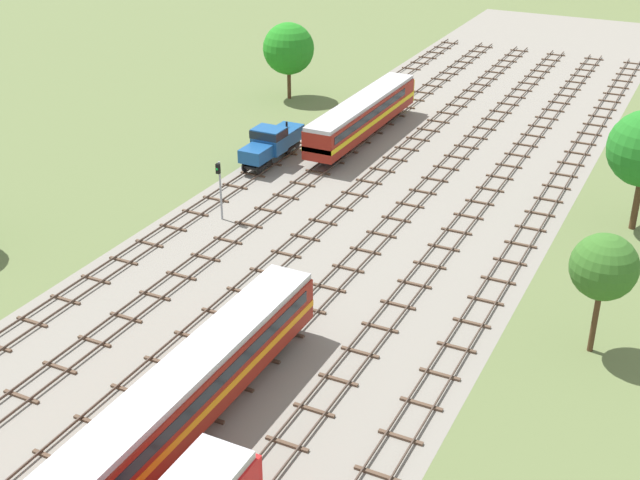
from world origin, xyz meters
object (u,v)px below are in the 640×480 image
at_px(passenger_coach_centre_near, 187,390).
at_px(diesel_railcar_left_midfar, 363,114).
at_px(shunter_loco_far_left_mid, 271,141).
at_px(signal_post_nearest, 220,183).

relative_size(passenger_coach_centre_near, diesel_railcar_left_midfar, 1.07).
bearing_deg(diesel_railcar_left_midfar, shunter_loco_far_left_mid, -118.00).
bearing_deg(passenger_coach_centre_near, signal_post_nearest, 118.80).
distance_m(passenger_coach_centre_near, diesel_railcar_left_midfar, 45.00).
height_order(passenger_coach_centre_near, signal_post_nearest, signal_post_nearest).
relative_size(passenger_coach_centre_near, shunter_loco_far_left_mid, 2.60).
bearing_deg(shunter_loco_far_left_mid, passenger_coach_centre_near, -67.03).
bearing_deg(shunter_loco_far_left_mid, diesel_railcar_left_midfar, 62.00).
distance_m(passenger_coach_centre_near, shunter_loco_far_left_mid, 37.69).
xyz_separation_m(shunter_loco_far_left_mid, diesel_railcar_left_midfar, (4.90, 9.22, 0.59)).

